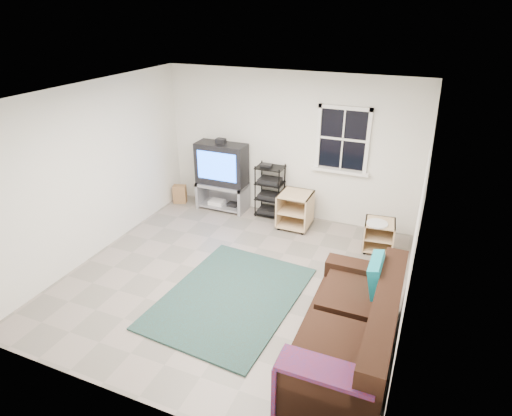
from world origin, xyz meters
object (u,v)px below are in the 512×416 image
at_px(tv_unit, 222,171).
at_px(side_table_left, 296,208).
at_px(side_table_right, 379,233).
at_px(sofa, 351,334).
at_px(av_rack, 270,194).

xyz_separation_m(tv_unit, side_table_left, (1.51, -0.17, -0.42)).
distance_m(side_table_right, sofa, 2.52).
distance_m(av_rack, sofa, 3.68).
bearing_deg(side_table_left, sofa, -61.35).
xyz_separation_m(side_table_left, sofa, (1.53, -2.79, 0.00)).
relative_size(av_rack, side_table_left, 1.54).
height_order(av_rack, sofa, av_rack).
relative_size(side_table_left, side_table_right, 1.21).
relative_size(side_table_right, sofa, 0.25).
bearing_deg(tv_unit, av_rack, 3.59).
relative_size(tv_unit, side_table_left, 2.16).
bearing_deg(sofa, av_rack, 124.84).
bearing_deg(side_table_left, tv_unit, 173.63).
bearing_deg(av_rack, side_table_left, -21.55).
bearing_deg(side_table_right, sofa, -88.56).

